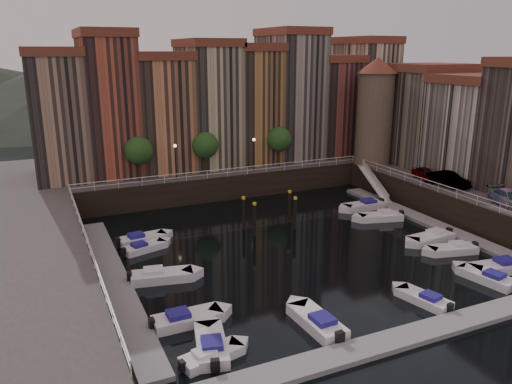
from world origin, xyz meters
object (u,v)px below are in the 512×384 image
gangway (374,182)px  car_c (510,199)px  boat_left_2 (160,276)px  mooring_pilings (271,214)px  car_a (425,174)px  boat_left_0 (211,356)px  car_b (448,180)px  corner_tower (375,110)px  boat_left_1 (186,319)px

gangway → car_c: size_ratio=1.57×
boat_left_2 → mooring_pilings: bearing=39.1°
mooring_pilings → car_a: size_ratio=1.40×
mooring_pilings → gangway: bearing=17.4°
mooring_pilings → boat_left_2: bearing=-151.9°
boat_left_0 → car_c: size_ratio=0.79×
mooring_pilings → boat_left_2: mooring_pilings is taller
car_b → car_c: bearing=-95.1°
corner_tower → mooring_pilings: bearing=-153.6°
mooring_pilings → car_b: size_ratio=1.16×
boat_left_2 → car_c: car_c is taller
boat_left_1 → boat_left_2: boat_left_2 is taller
car_a → car_c: 11.38m
boat_left_1 → car_a: bearing=22.8°
mooring_pilings → car_a: bearing=0.2°
mooring_pilings → car_c: bearing=-29.2°
boat_left_1 → car_c: bearing=4.6°
corner_tower → boat_left_1: corner_tower is taller
boat_left_1 → car_a: 36.37m
boat_left_0 → boat_left_1: size_ratio=0.85×
mooring_pilings → boat_left_0: (-13.11, -18.76, -1.33)m
car_b → car_c: size_ratio=0.92×
corner_tower → boat_left_1: (-32.95, -23.95, -9.81)m
mooring_pilings → corner_tower: bearing=26.4°
car_a → mooring_pilings: bearing=-169.1°
gangway → car_b: bearing=-69.1°
boat_left_2 → boat_left_0: bearing=-78.6°
mooring_pilings → car_c: size_ratio=1.07×
mooring_pilings → boat_left_2: size_ratio=1.09×
corner_tower → gangway: size_ratio=1.66×
gangway → car_b: car_b is taller
corner_tower → car_b: (0.41, -13.14, -6.39)m
boat_left_1 → boat_left_2: (0.05, 7.14, 0.02)m
gangway → car_a: size_ratio=2.05×
boat_left_1 → corner_tower: bearing=35.7°
corner_tower → boat_left_0: bearing=-139.0°
gangway → boat_left_0: gangway is taller
boat_left_1 → car_c: 33.74m
car_b → car_a: bearing=85.4°
boat_left_2 → car_c: 33.83m
gangway → car_a: bearing=-58.1°
boat_left_0 → boat_left_1: bearing=78.8°
boat_left_0 → boat_left_1: boat_left_1 is taller
car_a → car_b: 3.46m
corner_tower → car_a: 11.67m
boat_left_1 → car_a: car_a is taller
gangway → boat_left_2: gangway is taller
car_a → car_b: car_b is taller
car_a → car_b: size_ratio=0.83×
mooring_pilings → boat_left_0: 22.93m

